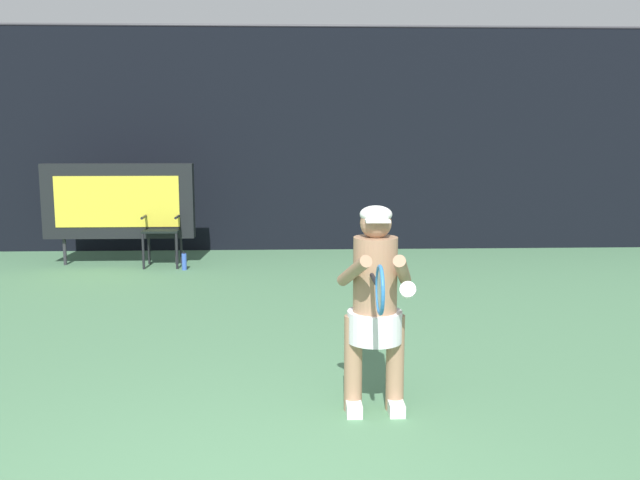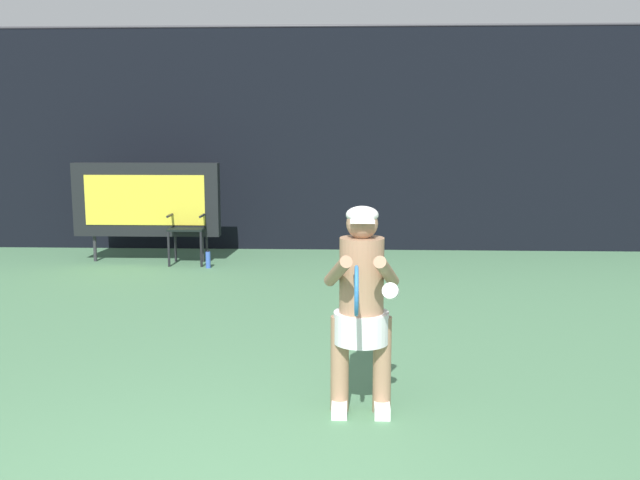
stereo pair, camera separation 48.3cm
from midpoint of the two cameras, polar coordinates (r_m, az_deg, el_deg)
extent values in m
cube|color=black|center=(11.71, -0.18, 7.99)|extent=(18.00, 0.12, 3.60)
cylinder|color=#38383D|center=(11.83, -0.18, 16.90)|extent=(18.00, 0.05, 0.05)
cube|color=black|center=(10.86, -12.61, 3.21)|extent=(2.20, 0.20, 1.10)
cube|color=yellow|center=(10.76, -12.76, 3.15)|extent=(1.80, 0.01, 0.75)
cylinder|color=#2D2D33|center=(11.20, -16.57, -0.65)|extent=(0.05, 0.05, 0.40)
cylinder|color=#2D2D33|center=(10.78, -8.24, -0.73)|extent=(0.05, 0.05, 0.40)
cylinder|color=black|center=(10.49, -10.85, -0.74)|extent=(0.04, 0.04, 0.52)
cylinder|color=black|center=(10.39, -8.28, -0.76)|extent=(0.04, 0.04, 0.52)
cylinder|color=black|center=(10.87, -10.37, -0.38)|extent=(0.04, 0.04, 0.52)
cylinder|color=black|center=(10.78, -7.89, -0.40)|extent=(0.04, 0.04, 0.52)
cube|color=black|center=(10.59, -9.38, 0.90)|extent=(0.52, 0.44, 0.03)
cylinder|color=black|center=(10.80, -10.45, 2.45)|extent=(0.04, 0.04, 0.56)
cylinder|color=black|center=(10.71, -7.95, 2.45)|extent=(0.04, 0.04, 0.56)
cube|color=black|center=(10.74, -9.22, 3.03)|extent=(0.48, 0.02, 0.34)
cylinder|color=black|center=(10.61, -10.68, 2.00)|extent=(0.04, 0.44, 0.04)
cylinder|color=black|center=(10.51, -8.14, 2.00)|extent=(0.04, 0.44, 0.04)
cylinder|color=#3B5EC2|center=(10.31, -7.72, -1.61)|extent=(0.07, 0.07, 0.24)
cylinder|color=black|center=(10.29, -7.73, -0.89)|extent=(0.03, 0.03, 0.03)
cube|color=white|center=(5.15, 4.34, -13.37)|extent=(0.11, 0.26, 0.09)
cube|color=white|center=(5.17, 7.76, -13.34)|extent=(0.11, 0.26, 0.09)
cylinder|color=#A37A5B|center=(5.09, 4.36, -9.99)|extent=(0.13, 0.13, 0.70)
cylinder|color=#A37A5B|center=(5.11, 7.78, -9.97)|extent=(0.13, 0.13, 0.70)
cylinder|color=white|center=(5.01, 6.13, -7.05)|extent=(0.39, 0.39, 0.22)
cylinder|color=#A37A5B|center=(4.93, 6.20, -3.05)|extent=(0.31, 0.31, 0.56)
sphere|color=#A37A5B|center=(4.86, 6.27, 1.32)|extent=(0.22, 0.22, 0.22)
ellipsoid|color=white|center=(4.85, 6.28, 2.03)|extent=(0.22, 0.22, 0.12)
cube|color=white|center=(4.76, 6.36, 1.49)|extent=(0.17, 0.12, 0.02)
cylinder|color=#A37A5B|center=(4.74, 4.35, -2.59)|extent=(0.21, 0.51, 0.30)
cylinder|color=#A37A5B|center=(4.76, 8.33, -2.60)|extent=(0.21, 0.51, 0.30)
cylinder|color=white|center=(4.67, 8.69, -4.14)|extent=(0.13, 0.12, 0.12)
cylinder|color=black|center=(4.61, 5.93, -3.28)|extent=(0.03, 0.28, 0.03)
torus|color=#2C70B6|center=(4.31, 6.18, -4.14)|extent=(0.02, 0.31, 0.31)
ellipsoid|color=silver|center=(4.31, 6.18, -4.14)|extent=(0.01, 0.26, 0.26)
camera|label=1|loc=(0.24, -87.73, 0.36)|focal=39.60mm
camera|label=2|loc=(0.24, 92.27, -0.36)|focal=39.60mm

